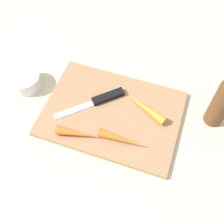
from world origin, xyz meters
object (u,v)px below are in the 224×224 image
(cutting_board, at_px, (112,113))
(pepper_grinder, at_px, (221,105))
(knife, at_px, (104,98))
(carrot_shortest, at_px, (77,133))
(carrot_longest, at_px, (145,108))
(carrot_medium, at_px, (122,139))
(small_bowl, at_px, (25,81))

(cutting_board, relative_size, pepper_grinder, 2.56)
(knife, relative_size, carrot_shortest, 1.57)
(cutting_board, distance_m, pepper_grinder, 0.28)
(pepper_grinder, bearing_deg, carrot_longest, 12.30)
(carrot_medium, xyz_separation_m, pepper_grinder, (-0.21, -0.15, 0.05))
(carrot_longest, relative_size, pepper_grinder, 0.89)
(small_bowl, bearing_deg, carrot_shortest, 151.83)
(knife, bearing_deg, pepper_grinder, 144.98)
(small_bowl, bearing_deg, cutting_board, 177.03)
(knife, height_order, carrot_longest, carrot_longest)
(small_bowl, distance_m, pepper_grinder, 0.53)
(knife, distance_m, pepper_grinder, 0.30)
(cutting_board, height_order, carrot_shortest, carrot_shortest)
(small_bowl, xyz_separation_m, pepper_grinder, (-0.52, -0.06, 0.05))
(carrot_longest, bearing_deg, knife, 25.33)
(cutting_board, distance_m, small_bowl, 0.27)
(carrot_shortest, height_order, small_bowl, small_bowl)
(knife, bearing_deg, carrot_shortest, 35.30)
(cutting_board, xyz_separation_m, carrot_longest, (-0.08, -0.03, 0.02))
(carrot_shortest, xyz_separation_m, carrot_medium, (-0.11, -0.02, -0.00))
(cutting_board, bearing_deg, knife, -41.57)
(carrot_longest, relative_size, carrot_medium, 1.02)
(carrot_longest, xyz_separation_m, pepper_grinder, (-0.18, -0.04, 0.05))
(cutting_board, bearing_deg, carrot_shortest, 57.47)
(carrot_longest, relative_size, carrot_shortest, 1.23)
(knife, relative_size, pepper_grinder, 1.14)
(knife, relative_size, carrot_medium, 1.30)
(knife, bearing_deg, cutting_board, 95.31)
(cutting_board, bearing_deg, small_bowl, -2.97)
(cutting_board, relative_size, carrot_longest, 2.88)
(cutting_board, relative_size, small_bowl, 4.13)
(small_bowl, relative_size, pepper_grinder, 0.62)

